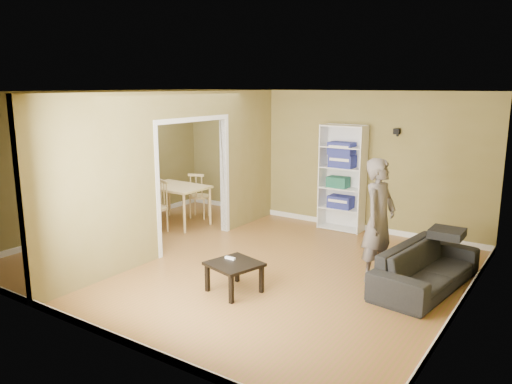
{
  "coord_description": "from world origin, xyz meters",
  "views": [
    {
      "loc": [
        4.34,
        -5.96,
        2.69
      ],
      "look_at": [
        0.2,
        0.2,
        1.1
      ],
      "focal_mm": 35.0,
      "sensor_mm": 36.0,
      "label": 1
    }
  ],
  "objects_px": {
    "sofa": "(427,261)",
    "chair_near": "(156,206)",
    "person": "(379,210)",
    "bookshelf": "(343,178)",
    "dining_table": "(176,190)",
    "chair_left": "(149,197)",
    "coffee_table": "(234,267)",
    "chair_far": "(199,195)"
  },
  "relations": [
    {
      "from": "bookshelf",
      "to": "coffee_table",
      "type": "distance_m",
      "value": 3.63
    },
    {
      "from": "sofa",
      "to": "bookshelf",
      "type": "xyz_separation_m",
      "value": [
        -2.14,
        2.0,
        0.61
      ]
    },
    {
      "from": "chair_left",
      "to": "chair_far",
      "type": "distance_m",
      "value": 1.03
    },
    {
      "from": "person",
      "to": "bookshelf",
      "type": "bearing_deg",
      "value": 41.15
    },
    {
      "from": "bookshelf",
      "to": "coffee_table",
      "type": "bearing_deg",
      "value": -88.83
    },
    {
      "from": "chair_left",
      "to": "chair_far",
      "type": "xyz_separation_m",
      "value": [
        0.86,
        0.56,
        0.04
      ]
    },
    {
      "from": "sofa",
      "to": "chair_left",
      "type": "relative_size",
      "value": 2.29
    },
    {
      "from": "sofa",
      "to": "dining_table",
      "type": "xyz_separation_m",
      "value": [
        -4.99,
        0.47,
        0.32
      ]
    },
    {
      "from": "chair_near",
      "to": "person",
      "type": "bearing_deg",
      "value": 22.49
    },
    {
      "from": "chair_left",
      "to": "dining_table",
      "type": "bearing_deg",
      "value": 93.72
    },
    {
      "from": "chair_far",
      "to": "bookshelf",
      "type": "bearing_deg",
      "value": 176.21
    },
    {
      "from": "sofa",
      "to": "chair_left",
      "type": "bearing_deg",
      "value": 92.19
    },
    {
      "from": "sofa",
      "to": "bookshelf",
      "type": "relative_size",
      "value": 1.0
    },
    {
      "from": "sofa",
      "to": "chair_left",
      "type": "xyz_separation_m",
      "value": [
        -5.8,
        0.55,
        0.06
      ]
    },
    {
      "from": "chair_near",
      "to": "chair_left",
      "type": "bearing_deg",
      "value": 164.29
    },
    {
      "from": "bookshelf",
      "to": "dining_table",
      "type": "distance_m",
      "value": 3.25
    },
    {
      "from": "sofa",
      "to": "chair_far",
      "type": "relative_size",
      "value": 2.08
    },
    {
      "from": "coffee_table",
      "to": "dining_table",
      "type": "xyz_separation_m",
      "value": [
        -2.92,
        2.04,
        0.35
      ]
    },
    {
      "from": "person",
      "to": "dining_table",
      "type": "bearing_deg",
      "value": 88.57
    },
    {
      "from": "coffee_table",
      "to": "person",
      "type": "bearing_deg",
      "value": 46.63
    },
    {
      "from": "chair_near",
      "to": "chair_far",
      "type": "bearing_deg",
      "value": 111.63
    },
    {
      "from": "chair_near",
      "to": "chair_far",
      "type": "distance_m",
      "value": 1.23
    },
    {
      "from": "chair_left",
      "to": "chair_near",
      "type": "xyz_separation_m",
      "value": [
        0.85,
        -0.66,
        0.05
      ]
    },
    {
      "from": "person",
      "to": "coffee_table",
      "type": "bearing_deg",
      "value": 142.57
    },
    {
      "from": "bookshelf",
      "to": "chair_left",
      "type": "distance_m",
      "value": 3.98
    },
    {
      "from": "sofa",
      "to": "person",
      "type": "height_order",
      "value": "person"
    },
    {
      "from": "sofa",
      "to": "person",
      "type": "relative_size",
      "value": 0.98
    },
    {
      "from": "dining_table",
      "to": "chair_far",
      "type": "distance_m",
      "value": 0.68
    },
    {
      "from": "sofa",
      "to": "chair_near",
      "type": "xyz_separation_m",
      "value": [
        -4.95,
        -0.12,
        0.1
      ]
    },
    {
      "from": "chair_left",
      "to": "coffee_table",
      "type": "bearing_deg",
      "value": 69.55
    },
    {
      "from": "person",
      "to": "chair_left",
      "type": "xyz_separation_m",
      "value": [
        -5.14,
        0.64,
        -0.58
      ]
    },
    {
      "from": "coffee_table",
      "to": "chair_near",
      "type": "distance_m",
      "value": 3.23
    },
    {
      "from": "bookshelf",
      "to": "sofa",
      "type": "bearing_deg",
      "value": -43.09
    },
    {
      "from": "sofa",
      "to": "chair_far",
      "type": "distance_m",
      "value": 5.06
    },
    {
      "from": "dining_table",
      "to": "chair_left",
      "type": "distance_m",
      "value": 0.86
    },
    {
      "from": "sofa",
      "to": "chair_near",
      "type": "distance_m",
      "value": 4.95
    },
    {
      "from": "dining_table",
      "to": "chair_left",
      "type": "bearing_deg",
      "value": 174.63
    },
    {
      "from": "person",
      "to": "chair_left",
      "type": "height_order",
      "value": "person"
    },
    {
      "from": "bookshelf",
      "to": "chair_left",
      "type": "relative_size",
      "value": 2.29
    },
    {
      "from": "chair_far",
      "to": "coffee_table",
      "type": "bearing_deg",
      "value": 115.63
    },
    {
      "from": "chair_near",
      "to": "sofa",
      "type": "bearing_deg",
      "value": 23.46
    },
    {
      "from": "chair_far",
      "to": "chair_left",
      "type": "bearing_deg",
      "value": 11.78
    }
  ]
}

